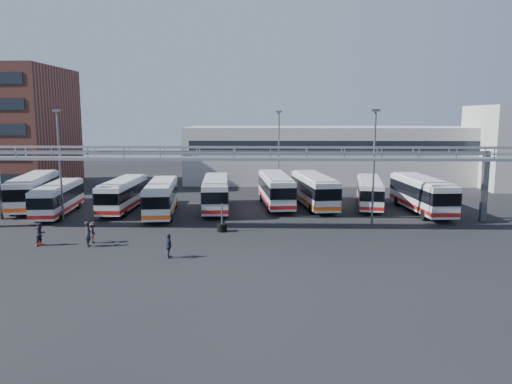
{
  "coord_description": "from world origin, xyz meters",
  "views": [
    {
      "loc": [
        2.96,
        -36.38,
        9.66
      ],
      "look_at": [
        1.79,
        6.0,
        3.14
      ],
      "focal_mm": 35.0,
      "sensor_mm": 36.0,
      "label": 1
    }
  ],
  "objects_px": {
    "pedestrian_c": "(93,232)",
    "tire_stack": "(222,227)",
    "bus_2": "(123,194)",
    "bus_6": "(314,189)",
    "cone_right": "(38,241)",
    "bus_7": "(369,191)",
    "bus_0": "(34,190)",
    "bus_4": "(216,192)",
    "pedestrian_b": "(41,234)",
    "light_pole_left": "(60,160)",
    "bus_8": "(422,193)",
    "light_pole_back": "(279,149)",
    "pedestrian_d": "(169,246)",
    "bus_1": "(58,198)",
    "bus_3": "(161,197)",
    "light_pole_mid": "(374,161)",
    "bus_5": "(276,189)",
    "pedestrian_a": "(88,234)"
  },
  "relations": [
    {
      "from": "bus_2",
      "to": "bus_8",
      "type": "xyz_separation_m",
      "value": [
        30.19,
        -0.15,
        0.17
      ]
    },
    {
      "from": "light_pole_left",
      "to": "cone_right",
      "type": "xyz_separation_m",
      "value": [
        1.59,
        -8.38,
        -5.37
      ]
    },
    {
      "from": "light_pole_mid",
      "to": "bus_3",
      "type": "bearing_deg",
      "value": 167.41
    },
    {
      "from": "bus_3",
      "to": "bus_5",
      "type": "relative_size",
      "value": 0.96
    },
    {
      "from": "tire_stack",
      "to": "bus_2",
      "type": "bearing_deg",
      "value": 140.77
    },
    {
      "from": "pedestrian_d",
      "to": "tire_stack",
      "type": "bearing_deg",
      "value": -31.65
    },
    {
      "from": "light_pole_left",
      "to": "bus_3",
      "type": "bearing_deg",
      "value": 22.0
    },
    {
      "from": "bus_3",
      "to": "tire_stack",
      "type": "relative_size",
      "value": 4.62
    },
    {
      "from": "pedestrian_c",
      "to": "bus_7",
      "type": "bearing_deg",
      "value": -69.97
    },
    {
      "from": "light_pole_back",
      "to": "bus_2",
      "type": "relative_size",
      "value": 0.96
    },
    {
      "from": "pedestrian_c",
      "to": "tire_stack",
      "type": "relative_size",
      "value": 0.69
    },
    {
      "from": "bus_0",
      "to": "bus_7",
      "type": "xyz_separation_m",
      "value": [
        35.21,
        1.67,
        -0.24
      ]
    },
    {
      "from": "bus_2",
      "to": "bus_6",
      "type": "xyz_separation_m",
      "value": [
        19.67,
        2.52,
        0.12
      ]
    },
    {
      "from": "bus_2",
      "to": "bus_6",
      "type": "relative_size",
      "value": 0.91
    },
    {
      "from": "cone_right",
      "to": "tire_stack",
      "type": "xyz_separation_m",
      "value": [
        13.38,
        4.88,
        0.05
      ]
    },
    {
      "from": "bus_0",
      "to": "tire_stack",
      "type": "bearing_deg",
      "value": -36.49
    },
    {
      "from": "pedestrian_b",
      "to": "bus_1",
      "type": "bearing_deg",
      "value": 41.02
    },
    {
      "from": "light_pole_left",
      "to": "cone_right",
      "type": "bearing_deg",
      "value": -79.26
    },
    {
      "from": "bus_5",
      "to": "bus_8",
      "type": "height_order",
      "value": "bus_8"
    },
    {
      "from": "light_pole_back",
      "to": "tire_stack",
      "type": "height_order",
      "value": "light_pole_back"
    },
    {
      "from": "pedestrian_b",
      "to": "tire_stack",
      "type": "xyz_separation_m",
      "value": [
        13.15,
        4.95,
        -0.47
      ]
    },
    {
      "from": "bus_4",
      "to": "pedestrian_d",
      "type": "bearing_deg",
      "value": -99.32
    },
    {
      "from": "bus_0",
      "to": "bus_3",
      "type": "bearing_deg",
      "value": -23.03
    },
    {
      "from": "pedestrian_c",
      "to": "bus_0",
      "type": "bearing_deg",
      "value": 25.49
    },
    {
      "from": "bus_2",
      "to": "light_pole_mid",
      "type": "bearing_deg",
      "value": -14.78
    },
    {
      "from": "bus_3",
      "to": "pedestrian_c",
      "type": "bearing_deg",
      "value": -111.5
    },
    {
      "from": "light_pole_left",
      "to": "bus_4",
      "type": "distance_m",
      "value": 15.26
    },
    {
      "from": "pedestrian_d",
      "to": "bus_3",
      "type": "bearing_deg",
      "value": 2.17
    },
    {
      "from": "bus_0",
      "to": "bus_1",
      "type": "xyz_separation_m",
      "value": [
        3.95,
        -3.35,
        -0.23
      ]
    },
    {
      "from": "bus_2",
      "to": "pedestrian_d",
      "type": "distance_m",
      "value": 18.8
    },
    {
      "from": "pedestrian_c",
      "to": "bus_2",
      "type": "bearing_deg",
      "value": -6.54
    },
    {
      "from": "bus_5",
      "to": "bus_6",
      "type": "distance_m",
      "value": 4.08
    },
    {
      "from": "bus_0",
      "to": "bus_6",
      "type": "distance_m",
      "value": 29.39
    },
    {
      "from": "light_pole_left",
      "to": "light_pole_back",
      "type": "relative_size",
      "value": 1.0
    },
    {
      "from": "bus_1",
      "to": "bus_2",
      "type": "xyz_separation_m",
      "value": [
        5.72,
        2.38,
        0.06
      ]
    },
    {
      "from": "cone_right",
      "to": "tire_stack",
      "type": "height_order",
      "value": "tire_stack"
    },
    {
      "from": "bus_6",
      "to": "bus_0",
      "type": "bearing_deg",
      "value": 174.03
    },
    {
      "from": "bus_0",
      "to": "bus_4",
      "type": "relative_size",
      "value": 1.06
    },
    {
      "from": "light_pole_mid",
      "to": "pedestrian_c",
      "type": "distance_m",
      "value": 23.96
    },
    {
      "from": "light_pole_left",
      "to": "pedestrian_c",
      "type": "xyz_separation_m",
      "value": [
        5.49,
        -7.58,
        -4.9
      ]
    },
    {
      "from": "bus_8",
      "to": "cone_right",
      "type": "relative_size",
      "value": 16.42
    },
    {
      "from": "bus_2",
      "to": "bus_4",
      "type": "bearing_deg",
      "value": 3.97
    },
    {
      "from": "light_pole_left",
      "to": "pedestrian_b",
      "type": "distance_m",
      "value": 9.92
    },
    {
      "from": "bus_1",
      "to": "pedestrian_a",
      "type": "xyz_separation_m",
      "value": [
        7.22,
        -11.71,
        -0.75
      ]
    },
    {
      "from": "pedestrian_b",
      "to": "bus_7",
      "type": "bearing_deg",
      "value": -35.23
    },
    {
      "from": "bus_7",
      "to": "bus_1",
      "type": "bearing_deg",
      "value": -162.59
    },
    {
      "from": "bus_0",
      "to": "bus_7",
      "type": "relative_size",
      "value": 1.14
    },
    {
      "from": "bus_4",
      "to": "bus_8",
      "type": "relative_size",
      "value": 0.95
    },
    {
      "from": "bus_8",
      "to": "pedestrian_b",
      "type": "height_order",
      "value": "bus_8"
    },
    {
      "from": "pedestrian_b",
      "to": "pedestrian_d",
      "type": "height_order",
      "value": "pedestrian_b"
    }
  ]
}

